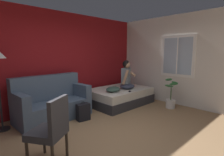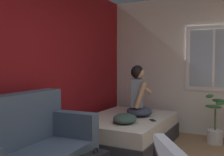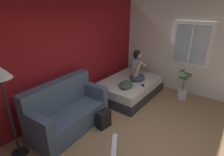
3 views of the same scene
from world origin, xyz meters
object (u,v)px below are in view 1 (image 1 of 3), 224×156
at_px(bed, 119,96).
at_px(backpack, 83,112).
at_px(side_chair, 51,128).
at_px(throw_pillow, 113,89).
at_px(cell_phone, 130,91).
at_px(potted_plant, 171,98).
at_px(couch, 52,102).
at_px(person_seated, 127,77).

bearing_deg(bed, backpack, -167.64).
distance_m(bed, backpack, 1.64).
relative_size(side_chair, throw_pillow, 2.04).
xyz_separation_m(side_chair, cell_phone, (2.76, 0.92, -0.05)).
height_order(cell_phone, potted_plant, potted_plant).
xyz_separation_m(backpack, cell_phone, (1.52, -0.14, 0.29)).
height_order(side_chair, throw_pillow, side_chair).
xyz_separation_m(side_chair, throw_pillow, (2.40, 1.23, 0.02)).
bearing_deg(cell_phone, couch, -148.47).
relative_size(person_seated, throw_pillow, 1.82).
distance_m(backpack, potted_plant, 2.55).
bearing_deg(side_chair, potted_plant, 1.19).
xyz_separation_m(couch, potted_plant, (2.82, -1.60, -0.09)).
height_order(person_seated, potted_plant, person_seated).
height_order(side_chair, potted_plant, side_chair).
bearing_deg(person_seated, throw_pillow, -177.04).
bearing_deg(bed, side_chair, -153.71).
bearing_deg(throw_pillow, potted_plant, -44.25).
distance_m(bed, person_seated, 0.64).
xyz_separation_m(bed, person_seated, (0.17, -0.14, 0.60)).
height_order(backpack, throw_pillow, throw_pillow).
bearing_deg(throw_pillow, cell_phone, -41.29).
relative_size(throw_pillow, potted_plant, 0.56).
bearing_deg(backpack, couch, 126.97).
distance_m(side_chair, cell_phone, 2.91).
bearing_deg(couch, backpack, -53.03).
bearing_deg(backpack, throw_pillow, 8.75).
distance_m(couch, throw_pillow, 1.69).
bearing_deg(throw_pillow, side_chair, -152.87).
xyz_separation_m(person_seated, potted_plant, (0.58, -1.19, -0.53)).
bearing_deg(backpack, cell_phone, -5.19).
relative_size(couch, person_seated, 1.99).
height_order(bed, side_chair, side_chair).
bearing_deg(throw_pillow, bed, 21.45).
relative_size(person_seated, potted_plant, 1.03).
bearing_deg(couch, potted_plant, -29.57).
relative_size(throw_pillow, cell_phone, 3.33).
xyz_separation_m(throw_pillow, potted_plant, (1.19, -1.16, -0.25)).
height_order(side_chair, backpack, side_chair).
xyz_separation_m(bed, potted_plant, (0.75, -1.33, 0.07)).
bearing_deg(cell_phone, backpack, -132.80).
bearing_deg(bed, person_seated, -38.60).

